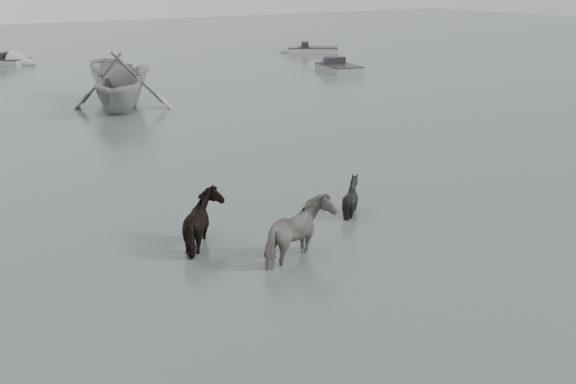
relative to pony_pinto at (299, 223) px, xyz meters
name	(u,v)px	position (x,y,z in m)	size (l,w,h in m)	color
ground	(352,248)	(1.22, -0.15, -0.74)	(140.00, 140.00, 0.00)	#495753
pony_pinto	(299,223)	(0.00, 0.00, 0.00)	(0.80, 1.75, 1.48)	black
pony_dark	(206,212)	(-1.18, 1.66, -0.02)	(1.42, 1.22, 1.43)	black
pony_black	(351,189)	(2.63, 1.70, -0.17)	(0.92, 1.03, 1.14)	black
rowboat_trail	(120,79)	(2.79, 17.14, 0.51)	(4.11, 4.76, 2.51)	#A6A9A6
boat_small	(120,78)	(3.61, 19.35, 0.21)	(1.86, 4.94, 1.91)	#A9AAA5
skiff_port	(339,65)	(17.23, 21.60, -0.36)	(4.26, 1.60, 0.75)	gray
skiff_star	(313,47)	(21.51, 30.25, -0.36)	(4.65, 1.60, 0.75)	#B8B8B3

